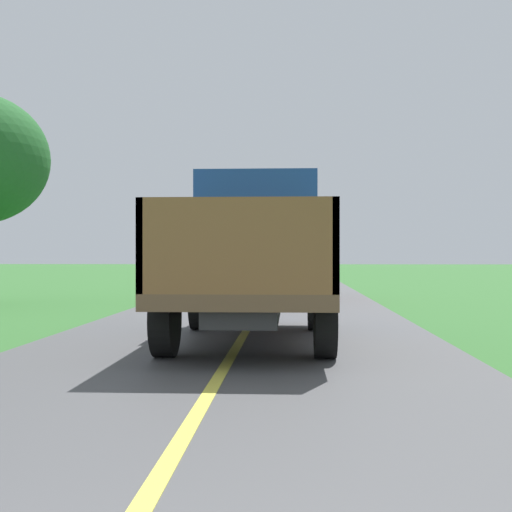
% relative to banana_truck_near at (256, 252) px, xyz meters
% --- Properties ---
extents(banana_truck_near, '(2.38, 5.82, 2.80)m').
position_rel_banana_truck_near_xyz_m(banana_truck_near, '(0.00, 0.00, 0.00)').
color(banana_truck_near, '#2D2D30').
rests_on(banana_truck_near, road_surface).
extents(banana_truck_far, '(2.38, 5.81, 2.80)m').
position_rel_banana_truck_near_xyz_m(banana_truck_far, '(0.13, 11.56, -0.00)').
color(banana_truck_far, '#2D2D30').
rests_on(banana_truck_far, road_surface).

